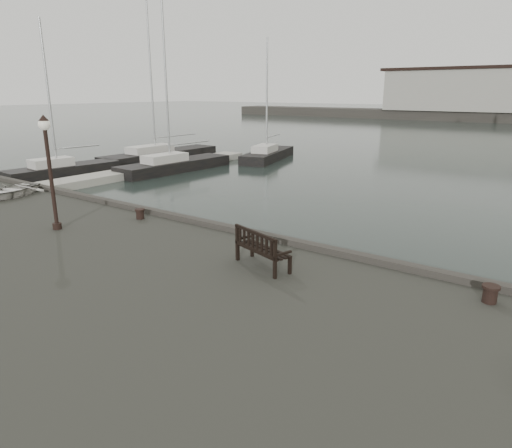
{
  "coord_description": "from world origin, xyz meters",
  "views": [
    {
      "loc": [
        6.5,
        -11.12,
        5.93
      ],
      "look_at": [
        -1.18,
        -0.5,
        2.1
      ],
      "focal_mm": 32.0,
      "sensor_mm": 36.0,
      "label": 1
    }
  ],
  "objects_px": {
    "yacht_d": "(268,157)",
    "yacht_a": "(64,173)",
    "yacht_b": "(161,157)",
    "bollard_left": "(140,214)",
    "lamp_post": "(48,157)",
    "dinghy": "(11,190)",
    "bollard_right": "(490,294)",
    "yacht_c": "(175,168)",
    "bench": "(262,256)"
  },
  "relations": [
    {
      "from": "yacht_d",
      "to": "yacht_a",
      "type": "bearing_deg",
      "value": -130.11
    },
    {
      "from": "yacht_b",
      "to": "bollard_left",
      "type": "bearing_deg",
      "value": -42.93
    },
    {
      "from": "lamp_post",
      "to": "yacht_a",
      "type": "relative_size",
      "value": 0.33
    },
    {
      "from": "dinghy",
      "to": "yacht_a",
      "type": "bearing_deg",
      "value": 119.94
    },
    {
      "from": "bollard_right",
      "to": "lamp_post",
      "type": "height_order",
      "value": "lamp_post"
    },
    {
      "from": "yacht_c",
      "to": "dinghy",
      "type": "bearing_deg",
      "value": -66.76
    },
    {
      "from": "yacht_c",
      "to": "yacht_a",
      "type": "bearing_deg",
      "value": -124.1
    },
    {
      "from": "bollard_left",
      "to": "yacht_c",
      "type": "distance_m",
      "value": 19.5
    },
    {
      "from": "bollard_left",
      "to": "bench",
      "type": "bearing_deg",
      "value": -11.36
    },
    {
      "from": "yacht_a",
      "to": "yacht_b",
      "type": "relative_size",
      "value": 0.73
    },
    {
      "from": "bench",
      "to": "dinghy",
      "type": "bearing_deg",
      "value": -164.53
    },
    {
      "from": "bollard_right",
      "to": "dinghy",
      "type": "bearing_deg",
      "value": -177.48
    },
    {
      "from": "bollard_right",
      "to": "yacht_c",
      "type": "xyz_separation_m",
      "value": [
        -24.35,
        14.48,
        -1.51
      ]
    },
    {
      "from": "bench",
      "to": "yacht_a",
      "type": "height_order",
      "value": "yacht_a"
    },
    {
      "from": "bollard_left",
      "to": "lamp_post",
      "type": "distance_m",
      "value": 3.49
    },
    {
      "from": "yacht_b",
      "to": "yacht_d",
      "type": "relative_size",
      "value": 1.41
    },
    {
      "from": "bollard_left",
      "to": "dinghy",
      "type": "xyz_separation_m",
      "value": [
        -7.31,
        -0.88,
        0.1
      ]
    },
    {
      "from": "lamp_post",
      "to": "yacht_d",
      "type": "xyz_separation_m",
      "value": [
        -9.39,
        25.99,
        -3.68
      ]
    },
    {
      "from": "yacht_b",
      "to": "lamp_post",
      "type": "bearing_deg",
      "value": -48.59
    },
    {
      "from": "lamp_post",
      "to": "yacht_d",
      "type": "distance_m",
      "value": 27.88
    },
    {
      "from": "dinghy",
      "to": "yacht_c",
      "type": "height_order",
      "value": "yacht_c"
    },
    {
      "from": "yacht_b",
      "to": "yacht_c",
      "type": "distance_m",
      "value": 6.22
    },
    {
      "from": "bollard_left",
      "to": "yacht_d",
      "type": "bearing_deg",
      "value": 114.27
    },
    {
      "from": "dinghy",
      "to": "yacht_b",
      "type": "height_order",
      "value": "yacht_b"
    },
    {
      "from": "dinghy",
      "to": "yacht_d",
      "type": "xyz_separation_m",
      "value": [
        -3.31,
        24.43,
        -1.61
      ]
    },
    {
      "from": "yacht_c",
      "to": "bollard_right",
      "type": "bearing_deg",
      "value": -28.01
    },
    {
      "from": "bench",
      "to": "lamp_post",
      "type": "xyz_separation_m",
      "value": [
        -7.4,
        -1.2,
        2.05
      ]
    },
    {
      "from": "bollard_right",
      "to": "yacht_d",
      "type": "height_order",
      "value": "yacht_d"
    },
    {
      "from": "lamp_post",
      "to": "yacht_c",
      "type": "bearing_deg",
      "value": 124.98
    },
    {
      "from": "bollard_left",
      "to": "lamp_post",
      "type": "bearing_deg",
      "value": -116.91
    },
    {
      "from": "bench",
      "to": "bollard_right",
      "type": "height_order",
      "value": "bench"
    },
    {
      "from": "yacht_b",
      "to": "yacht_c",
      "type": "bearing_deg",
      "value": -31.42
    },
    {
      "from": "dinghy",
      "to": "yacht_c",
      "type": "distance_m",
      "value": 16.42
    },
    {
      "from": "yacht_a",
      "to": "yacht_d",
      "type": "height_order",
      "value": "yacht_a"
    },
    {
      "from": "bollard_left",
      "to": "yacht_a",
      "type": "height_order",
      "value": "yacht_a"
    },
    {
      "from": "bollard_right",
      "to": "yacht_a",
      "type": "height_order",
      "value": "yacht_a"
    },
    {
      "from": "bench",
      "to": "yacht_b",
      "type": "xyz_separation_m",
      "value": [
        -24.43,
        19.03,
        -1.62
      ]
    },
    {
      "from": "bollard_left",
      "to": "yacht_d",
      "type": "xyz_separation_m",
      "value": [
        -10.62,
        23.55,
        -1.51
      ]
    },
    {
      "from": "lamp_post",
      "to": "dinghy",
      "type": "height_order",
      "value": "lamp_post"
    },
    {
      "from": "dinghy",
      "to": "yacht_c",
      "type": "xyz_separation_m",
      "value": [
        -5.72,
        15.3,
        -1.59
      ]
    },
    {
      "from": "bollard_right",
      "to": "dinghy",
      "type": "relative_size",
      "value": 0.15
    },
    {
      "from": "bollard_left",
      "to": "dinghy",
      "type": "bearing_deg",
      "value": -173.17
    },
    {
      "from": "yacht_b",
      "to": "yacht_c",
      "type": "height_order",
      "value": "yacht_b"
    },
    {
      "from": "lamp_post",
      "to": "yacht_b",
      "type": "height_order",
      "value": "yacht_b"
    },
    {
      "from": "yacht_a",
      "to": "yacht_d",
      "type": "distance_m",
      "value": 17.14
    },
    {
      "from": "yacht_d",
      "to": "yacht_b",
      "type": "bearing_deg",
      "value": -158.19
    },
    {
      "from": "dinghy",
      "to": "bollard_left",
      "type": "bearing_deg",
      "value": -13.09
    },
    {
      "from": "dinghy",
      "to": "bench",
      "type": "bearing_deg",
      "value": -21.46
    },
    {
      "from": "bollard_right",
      "to": "yacht_a",
      "type": "distance_m",
      "value": 30.29
    },
    {
      "from": "yacht_a",
      "to": "yacht_c",
      "type": "distance_m",
      "value": 8.02
    }
  ]
}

